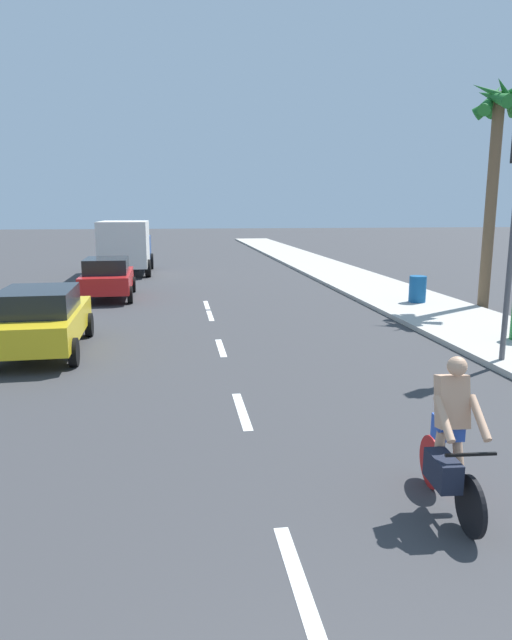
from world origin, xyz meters
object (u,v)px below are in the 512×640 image
at_px(cyclist, 449,443).
at_px(delivery_truck, 126,245).
at_px(trash_bin_far, 418,289).
at_px(parked_car_yellow, 41,318).
at_px(palm_tree_mid, 497,133).
at_px(parked_car_red, 108,277).

relative_size(cyclist, delivery_truck, 0.29).
relative_size(cyclist, trash_bin_far, 1.94).
distance_m(cyclist, trash_bin_far, 14.25).
relative_size(cyclist, parked_car_yellow, 0.41).
height_order(parked_car_yellow, delivery_truck, delivery_truck).
bearing_deg(delivery_truck, palm_tree_mid, -44.70).
bearing_deg(parked_car_yellow, parked_car_red, 83.76).
xyz_separation_m(parked_car_yellow, delivery_truck, (0.62, 16.91, 0.66)).
height_order(delivery_truck, palm_tree_mid, palm_tree_mid).
distance_m(cyclist, palm_tree_mid, 15.21).
bearing_deg(cyclist, delivery_truck, -73.93).
bearing_deg(trash_bin_far, palm_tree_mid, -24.48).
bearing_deg(delivery_truck, trash_bin_far, -47.34).
distance_m(cyclist, delivery_truck, 25.76).
relative_size(parked_car_yellow, trash_bin_far, 4.77).
xyz_separation_m(cyclist, delivery_truck, (-5.64, 25.12, 0.67)).
bearing_deg(palm_tree_mid, parked_car_red, 161.87).
relative_size(parked_car_red, trash_bin_far, 4.61).
distance_m(parked_car_red, trash_bin_far, 11.68).
relative_size(parked_car_yellow, delivery_truck, 0.72).
distance_m(cyclist, parked_car_red, 17.48).
xyz_separation_m(parked_car_red, delivery_truck, (0.01, 8.58, 0.66)).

